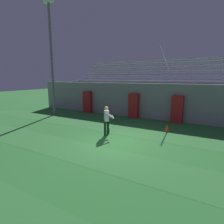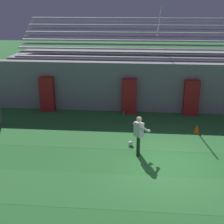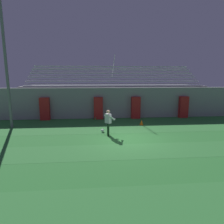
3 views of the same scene
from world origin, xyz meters
The scene contains 15 objects.
ground_plane centered at (0.00, 0.00, 0.00)m, with size 80.00×80.00×0.00m, color #2D7533.
turf_stripe_near centered at (0.00, -6.00, 0.00)m, with size 28.00×2.08×0.01m, color #337A38.
turf_stripe_mid centered at (0.00, -1.85, 0.00)m, with size 28.00×2.08×0.01m, color #337A38.
turf_stripe_far centered at (0.00, 2.30, 0.00)m, with size 28.00×2.08×0.01m, color #337A38.
back_wall centered at (0.00, 6.50, 1.40)m, with size 24.00×0.60×2.80m, color gray.
padding_pillar_gate_left centered at (-1.71, 5.95, 0.99)m, with size 0.80×0.44×1.98m, color #B21E1E.
padding_pillar_gate_right centered at (1.71, 5.95, 0.99)m, with size 0.80×0.44×1.98m, color #B21E1E.
padding_pillar_far_left centered at (-6.41, 5.95, 0.99)m, with size 0.80×0.44×1.98m, color #B21E1E.
padding_pillar_far_right centered at (6.24, 5.95, 0.99)m, with size 0.80×0.44×1.98m, color #B21E1E.
bleacher_stand centered at (0.00, 9.19, 1.51)m, with size 18.00×4.75×5.83m.
floodlight_pole centered at (-8.26, 3.57, 5.92)m, with size 0.90×0.36×9.60m.
goalkeeper centered at (-1.13, 0.89, 0.95)m, with size 0.73×0.74×1.67m.
soccer_ball centered at (-1.49, 1.66, 0.11)m, with size 0.22×0.22×0.22m, color white.
traffic_cone centered at (1.66, 3.41, 0.21)m, with size 0.30×0.30×0.42m, color orange.
water_bottle centered at (-2.00, 5.47, 0.12)m, with size 0.07×0.07×0.24m, color green.
Camera 3 is at (-1.88, -10.72, 3.63)m, focal length 30.00 mm.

